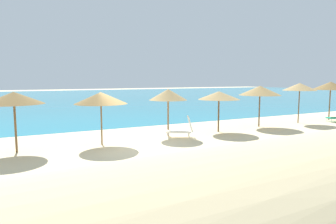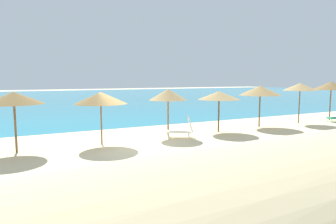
# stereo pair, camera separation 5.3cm
# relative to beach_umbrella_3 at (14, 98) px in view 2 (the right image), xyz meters

# --- Properties ---
(ground_plane) EXTENTS (160.00, 160.00, 0.00)m
(ground_plane) POSITION_rel_beach_umbrella_3_xyz_m (4.73, -1.39, -2.32)
(ground_plane) COLOR beige
(sea_water) EXTENTS (160.00, 65.73, 0.01)m
(sea_water) POSITION_rel_beach_umbrella_3_xyz_m (4.73, 36.78, -2.31)
(sea_water) COLOR teal
(sea_water) RESTS_ON ground_plane
(dune_ridge) EXTENTS (46.48, 6.52, 1.93)m
(dune_ridge) POSITION_rel_beach_umbrella_3_xyz_m (4.69, -10.27, -1.35)
(dune_ridge) COLOR #C9B586
(dune_ridge) RESTS_ON ground_plane
(beach_umbrella_3) EXTENTS (2.44, 2.44, 2.58)m
(beach_umbrella_3) POSITION_rel_beach_umbrella_3_xyz_m (0.00, 0.00, 0.00)
(beach_umbrella_3) COLOR brown
(beach_umbrella_3) RESTS_ON ground_plane
(beach_umbrella_4) EXTENTS (2.47, 2.47, 2.50)m
(beach_umbrella_4) POSITION_rel_beach_umbrella_3_xyz_m (3.61, -0.15, -0.10)
(beach_umbrella_4) COLOR brown
(beach_umbrella_4) RESTS_ON ground_plane
(beach_umbrella_5) EXTENTS (2.06, 2.06, 2.57)m
(beach_umbrella_5) POSITION_rel_beach_umbrella_3_xyz_m (7.38, 0.26, -0.05)
(beach_umbrella_5) COLOR brown
(beach_umbrella_5) RESTS_ON ground_plane
(beach_umbrella_6) EXTENTS (2.45, 2.45, 2.39)m
(beach_umbrella_6) POSITION_rel_beach_umbrella_3_xyz_m (10.65, 0.12, -0.17)
(beach_umbrella_6) COLOR brown
(beach_umbrella_6) RESTS_ON ground_plane
(beach_umbrella_7) EXTENTS (2.68, 2.68, 2.67)m
(beach_umbrella_7) POSITION_rel_beach_umbrella_3_xyz_m (14.17, 0.42, 0.04)
(beach_umbrella_7) COLOR brown
(beach_umbrella_7) RESTS_ON ground_plane
(beach_umbrella_8) EXTENTS (2.30, 2.30, 2.82)m
(beach_umbrella_8) POSITION_rel_beach_umbrella_3_xyz_m (17.79, 0.32, 0.24)
(beach_umbrella_8) COLOR brown
(beach_umbrella_8) RESTS_ON ground_plane
(beach_umbrella_9) EXTENTS (2.62, 2.62, 2.90)m
(beach_umbrella_9) POSITION_rel_beach_umbrella_3_xyz_m (21.25, 0.35, 0.28)
(beach_umbrella_9) COLOR brown
(beach_umbrella_9) RESTS_ON ground_plane
(lounge_chair_1) EXTENTS (1.52, 1.15, 1.15)m
(lounge_chair_1) POSITION_rel_beach_umbrella_3_xyz_m (7.88, -0.41, -1.85)
(lounge_chair_1) COLOR white
(lounge_chair_1) RESTS_ON ground_plane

